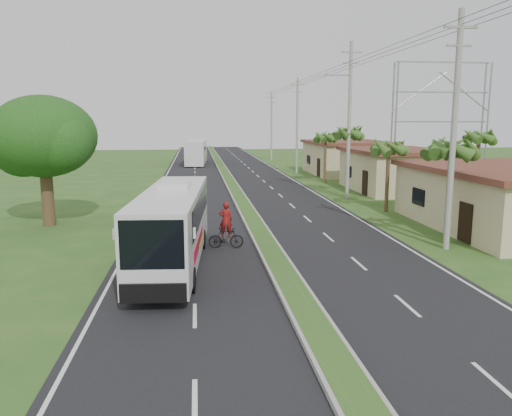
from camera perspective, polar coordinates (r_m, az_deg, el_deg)
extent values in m
plane|color=#264E1C|center=(21.18, 2.57, -6.72)|extent=(180.00, 180.00, 0.00)
cube|color=black|center=(40.61, -2.06, 1.33)|extent=(14.00, 160.00, 0.02)
cube|color=gray|center=(40.59, -2.06, 1.44)|extent=(1.20, 160.00, 0.17)
cube|color=#264E1C|center=(40.58, -2.06, 1.57)|extent=(0.95, 160.00, 0.02)
cube|color=silver|center=(40.61, -11.52, 1.12)|extent=(0.12, 160.00, 0.01)
cube|color=silver|center=(41.70, 7.16, 1.47)|extent=(0.12, 160.00, 0.01)
cube|color=tan|center=(31.60, 26.55, 0.74)|extent=(8.00, 12.00, 3.20)
cube|color=#4D291B|center=(31.40, 26.80, 3.91)|extent=(8.60, 12.60, 0.32)
cube|color=tan|center=(45.67, 15.53, 4.03)|extent=(7.00, 10.00, 3.35)
cube|color=#4D291B|center=(45.53, 15.64, 6.33)|extent=(7.60, 10.60, 0.32)
cube|color=tan|center=(58.80, 10.35, 5.53)|extent=(8.00, 11.00, 3.50)
cube|color=#4D291B|center=(58.69, 10.41, 7.39)|extent=(8.60, 11.60, 0.32)
cylinder|color=#473321|center=(26.37, 21.17, 1.48)|extent=(0.26, 0.26, 5.00)
cylinder|color=#473321|center=(34.67, 14.79, 3.35)|extent=(0.26, 0.26, 4.60)
cylinder|color=#473321|center=(41.01, 10.44, 5.04)|extent=(0.26, 0.26, 5.40)
cylinder|color=#473321|center=(49.79, 7.90, 5.59)|extent=(0.26, 0.26, 4.80)
cylinder|color=#473321|center=(40.91, 23.88, 4.20)|extent=(0.26, 0.26, 5.20)
cylinder|color=#473321|center=(31.49, -22.75, 1.72)|extent=(0.70, 0.70, 4.00)
ellipsoid|color=#183A0F|center=(31.24, -23.14, 7.54)|extent=(6.00, 6.00, 4.68)
sphere|color=#183A0F|center=(32.43, -25.08, 6.58)|extent=(3.80, 3.80, 3.80)
sphere|color=#183A0F|center=(29.97, -21.41, 7.01)|extent=(3.40, 3.40, 3.40)
cylinder|color=gray|center=(25.02, 21.65, 7.94)|extent=(0.28, 0.28, 11.00)
cube|color=gray|center=(25.35, 22.36, 18.60)|extent=(1.60, 0.12, 0.12)
cube|color=gray|center=(25.23, 22.24, 16.81)|extent=(1.20, 0.10, 0.10)
cylinder|color=gray|center=(39.82, 10.60, 9.65)|extent=(0.28, 0.28, 12.00)
cube|color=gray|center=(40.16, 10.84, 17.09)|extent=(1.60, 0.12, 0.12)
cube|color=gray|center=(40.06, 10.80, 15.95)|extent=(1.20, 0.10, 0.10)
cube|color=gray|center=(39.63, 9.05, 14.76)|extent=(2.40, 0.10, 0.10)
cylinder|color=gray|center=(59.22, 4.73, 9.32)|extent=(0.28, 0.28, 11.00)
cube|color=gray|center=(59.36, 4.80, 13.86)|extent=(1.60, 0.12, 0.12)
cube|color=gray|center=(59.31, 4.79, 13.09)|extent=(1.20, 0.10, 0.10)
cylinder|color=gray|center=(78.92, 1.78, 9.30)|extent=(0.28, 0.28, 10.50)
cube|color=gray|center=(79.00, 1.80, 12.53)|extent=(1.60, 0.12, 0.12)
cube|color=gray|center=(78.96, 1.79, 11.95)|extent=(1.20, 0.10, 0.10)
cylinder|color=gray|center=(53.54, 15.69, 9.47)|extent=(0.18, 0.18, 12.00)
cylinder|color=gray|center=(58.09, 24.95, 8.93)|extent=(0.18, 0.18, 12.00)
cylinder|color=gray|center=(54.47, 15.28, 9.49)|extent=(0.18, 0.18, 12.00)
cylinder|color=gray|center=(58.94, 24.44, 8.97)|extent=(0.18, 0.18, 12.00)
cube|color=gray|center=(56.08, 20.28, 9.23)|extent=(10.00, 0.14, 0.14)
cube|color=gray|center=(56.16, 20.46, 12.29)|extent=(10.00, 0.14, 0.14)
cube|color=gray|center=(56.40, 20.65, 15.33)|extent=(10.00, 0.14, 0.14)
cube|color=silver|center=(21.12, -9.46, -1.82)|extent=(3.06, 10.89, 2.82)
cube|color=black|center=(21.53, -9.34, 0.09)|extent=(2.95, 8.75, 1.13)
cube|color=black|center=(15.89, -11.80, -4.11)|extent=(2.02, 0.29, 1.58)
cube|color=#B10E2B|center=(20.20, -9.78, -4.01)|extent=(2.64, 4.82, 0.49)
cube|color=yellow|center=(21.55, -9.32, -3.73)|extent=(2.49, 2.86, 0.22)
cube|color=silver|center=(21.92, -9.24, 2.69)|extent=(1.42, 2.24, 0.25)
cylinder|color=black|center=(18.37, -13.79, -8.11)|extent=(0.36, 0.95, 0.93)
cylinder|color=black|center=(18.08, -7.42, -8.19)|extent=(0.36, 0.95, 0.93)
cylinder|color=black|center=(24.32, -10.94, -3.57)|extent=(0.36, 0.95, 0.93)
cylinder|color=black|center=(24.10, -6.16, -3.57)|extent=(0.36, 0.95, 0.93)
cube|color=silver|center=(71.90, -6.82, 6.40)|extent=(3.25, 11.76, 3.23)
cube|color=black|center=(72.35, -6.82, 7.19)|extent=(3.11, 8.74, 1.10)
cube|color=orange|center=(70.93, -6.86, 5.86)|extent=(2.92, 5.71, 0.35)
cylinder|color=black|center=(67.29, -7.99, 5.05)|extent=(0.36, 0.99, 0.97)
cylinder|color=black|center=(67.15, -6.09, 5.08)|extent=(0.36, 0.99, 0.97)
cylinder|color=black|center=(76.33, -7.45, 5.62)|extent=(0.36, 0.99, 0.97)
cylinder|color=black|center=(76.21, -5.77, 5.65)|extent=(0.36, 0.99, 0.97)
imported|color=black|center=(24.07, -3.45, -3.45)|extent=(1.71, 0.61, 1.01)
imported|color=maroon|center=(23.88, -3.47, -1.33)|extent=(0.66, 0.46, 1.72)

